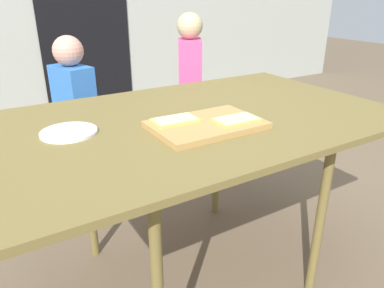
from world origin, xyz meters
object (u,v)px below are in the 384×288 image
(dining_table, at_px, (196,128))
(child_right, at_px, (190,88))
(pizza_slice_near_right, at_px, (237,120))
(plate_white_left, at_px, (69,132))
(cutting_board, at_px, (207,125))
(pizza_slice_far_left, at_px, (175,120))
(child_left, at_px, (76,115))

(dining_table, bearing_deg, child_right, 60.37)
(pizza_slice_near_right, xyz_separation_m, plate_white_left, (-0.51, 0.24, -0.02))
(dining_table, xyz_separation_m, child_right, (0.48, 0.85, -0.09))
(cutting_board, relative_size, child_right, 0.35)
(cutting_board, distance_m, pizza_slice_far_left, 0.11)
(cutting_board, height_order, plate_white_left, cutting_board)
(pizza_slice_near_right, height_order, child_left, child_left)
(dining_table, relative_size, pizza_slice_near_right, 9.57)
(pizza_slice_far_left, bearing_deg, dining_table, 28.51)
(dining_table, height_order, child_left, child_left)
(pizza_slice_far_left, relative_size, child_right, 0.15)
(dining_table, height_order, pizza_slice_far_left, pizza_slice_far_left)
(dining_table, xyz_separation_m, pizza_slice_near_right, (0.05, -0.18, 0.08))
(dining_table, relative_size, plate_white_left, 8.16)
(plate_white_left, xyz_separation_m, child_left, (0.21, 0.80, -0.20))
(dining_table, height_order, cutting_board, cutting_board)
(dining_table, distance_m, plate_white_left, 0.47)
(dining_table, xyz_separation_m, cutting_board, (-0.04, -0.13, 0.06))
(pizza_slice_near_right, bearing_deg, pizza_slice_far_left, 149.91)
(cutting_board, bearing_deg, child_right, 61.96)
(cutting_board, bearing_deg, plate_white_left, 155.76)
(child_left, bearing_deg, child_right, -0.91)
(cutting_board, distance_m, child_right, 1.12)
(cutting_board, distance_m, child_left, 1.03)
(pizza_slice_near_right, height_order, child_right, child_right)
(pizza_slice_near_right, bearing_deg, child_left, 106.18)
(dining_table, height_order, pizza_slice_near_right, pizza_slice_near_right)
(pizza_slice_near_right, distance_m, child_left, 1.10)
(child_right, bearing_deg, cutting_board, -118.04)
(plate_white_left, bearing_deg, pizza_slice_near_right, -25.10)
(dining_table, bearing_deg, plate_white_left, 172.22)
(child_right, bearing_deg, child_left, 179.09)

